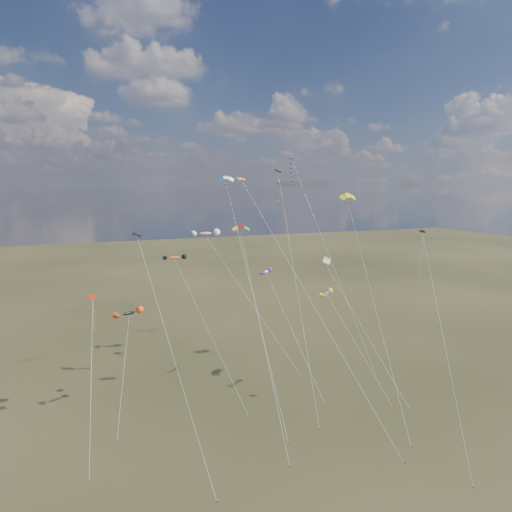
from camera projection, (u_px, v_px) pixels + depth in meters
name	position (u px, v px, depth m)	size (l,w,h in m)	color
ground	(321.00, 468.00, 45.92)	(400.00, 400.00, 0.00)	black
diamond_black_high	(280.00, 201.00, 66.00)	(3.35, 19.16, 30.40)	black
diamond_navy_tall	(297.00, 185.00, 77.21)	(6.14, 18.78, 32.72)	#0D1245
diamond_black_mid	(154.00, 292.00, 49.38)	(4.60, 18.38, 22.72)	black
diamond_red_low	(93.00, 320.00, 52.57)	(2.16, 12.31, 15.57)	#B7170B
diamond_navy_right	(422.00, 268.00, 53.64)	(4.88, 14.20, 22.95)	#0B174C
diamond_orange_center	(288.00, 261.00, 50.96)	(12.24, 16.83, 29.06)	orange
parafoil_yellow	(348.00, 196.00, 68.33)	(7.09, 23.82, 27.30)	#DAB906
parafoil_blue_white	(227.00, 180.00, 60.30)	(2.73, 17.63, 29.66)	blue
parafoil_striped	(328.00, 259.00, 62.98)	(7.26, 12.71, 18.75)	#FDFD0C
parafoil_tricolor	(241.00, 228.00, 58.76)	(2.37, 18.08, 23.39)	yellow
novelty_black_orange	(129.00, 313.00, 55.85)	(4.40, 7.92, 13.20)	black
novelty_orange_black	(175.00, 258.00, 64.06)	(7.41, 15.03, 18.51)	#E2591A
novelty_white_purple	(267.00, 272.00, 64.36)	(5.25, 11.20, 16.47)	silver
novelty_redwhite_stripe	(206.00, 234.00, 73.15)	(12.85, 14.23, 21.17)	red
novelty_blue_yellow	(327.00, 293.00, 60.48)	(7.18, 8.38, 14.45)	blue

